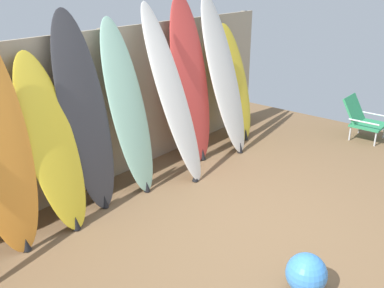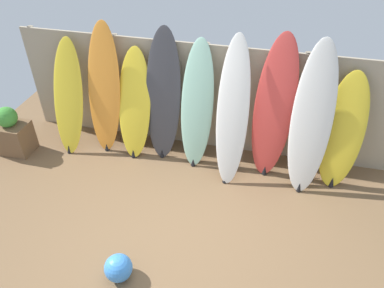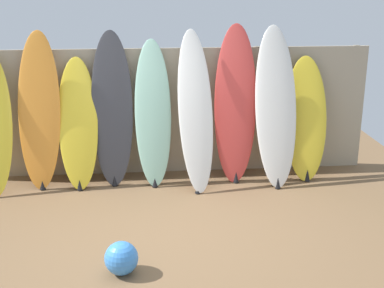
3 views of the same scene
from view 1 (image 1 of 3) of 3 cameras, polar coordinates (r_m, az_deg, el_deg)
name	(u,v)px [view 1 (image 1 of 3)]	position (r m, az deg, el deg)	size (l,w,h in m)	color
ground	(250,233)	(4.32, 7.76, -11.66)	(7.68, 7.68, 0.00)	brown
fence_back	(109,107)	(5.15, -10.99, 4.88)	(6.08, 0.11, 1.80)	tan
surfboard_yellow_2	(52,144)	(4.29, -18.19, -0.05)	(0.54, 0.62, 1.73)	yellow
surfboard_charcoal_3	(85,115)	(4.53, -14.10, 3.83)	(0.56, 0.49, 2.07)	#38383D
surfboard_seafoam_4	(128,108)	(4.83, -8.53, 4.74)	(0.50, 0.59, 1.95)	#9ED6BC
surfboard_white_5	(172,94)	(5.08, -2.64, 6.61)	(0.53, 0.87, 2.09)	white
surfboard_red_6	(191,81)	(5.61, -0.17, 8.40)	(0.63, 0.57, 2.15)	#D13D38
surfboard_white_7	(224,76)	(5.93, 4.25, 9.04)	(0.57, 0.76, 2.13)	white
surfboard_yellow_8	(235,84)	(6.43, 5.69, 8.00)	(0.62, 0.61, 1.70)	yellow
beach_chair	(362,118)	(6.99, 21.71, 3.26)	(0.50, 0.58, 0.63)	silver
beach_ball	(306,273)	(3.65, 15.00, -16.33)	(0.33, 0.33, 0.33)	#3F8CE5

